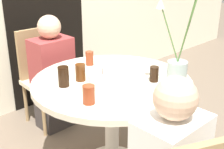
# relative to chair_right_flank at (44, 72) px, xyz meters

# --- Properties ---
(doorway_panel) EXTENTS (0.90, 0.01, 2.05)m
(doorway_panel) POSITION_rel_chair_right_flank_xyz_m (0.30, 0.36, 0.53)
(doorway_panel) COLOR black
(doorway_panel) RESTS_ON ground_plane
(dining_table) EXTENTS (1.10, 1.10, 0.72)m
(dining_table) POSITION_rel_chair_right_flank_xyz_m (-0.04, -0.96, 0.10)
(dining_table) COLOR beige
(dining_table) RESTS_ON ground_plane
(chair_right_flank) EXTENTS (0.42, 0.42, 0.89)m
(chair_right_flank) POSITION_rel_chair_right_flank_xyz_m (0.00, 0.00, 0.00)
(chair_right_flank) COLOR beige
(chair_right_flank) RESTS_ON ground_plane
(birthday_cake) EXTENTS (0.19, 0.19, 0.12)m
(birthday_cake) POSITION_rel_chair_right_flank_xyz_m (-0.14, -0.98, 0.26)
(birthday_cake) COLOR white
(birthday_cake) RESTS_ON dining_table
(flower_vase) EXTENTS (0.26, 0.24, 0.67)m
(flower_vase) POSITION_rel_chair_right_flank_xyz_m (0.16, -1.34, 0.37)
(flower_vase) COLOR #9EB2AD
(flower_vase) RESTS_ON dining_table
(side_plate) EXTENTS (0.17, 0.17, 0.01)m
(side_plate) POSITION_rel_chair_right_flank_xyz_m (0.34, -1.15, 0.23)
(side_plate) COLOR silver
(side_plate) RESTS_ON dining_table
(drink_glass_0) EXTENTS (0.07, 0.07, 0.11)m
(drink_glass_0) POSITION_rel_chair_right_flank_xyz_m (-0.38, -1.12, 0.28)
(drink_glass_0) COLOR maroon
(drink_glass_0) RESTS_ON dining_table
(drink_glass_1) EXTENTS (0.06, 0.06, 0.11)m
(drink_glass_1) POSITION_rel_chair_right_flank_xyz_m (0.04, -0.62, 0.28)
(drink_glass_1) COLOR maroon
(drink_glass_1) RESTS_ON dining_table
(drink_glass_2) EXTENTS (0.07, 0.07, 0.13)m
(drink_glass_2) POSITION_rel_chair_right_flank_xyz_m (-0.34, -0.82, 0.29)
(drink_glass_2) COLOR black
(drink_glass_2) RESTS_ON dining_table
(drink_glass_3) EXTENTS (0.07, 0.07, 0.12)m
(drink_glass_3) POSITION_rel_chair_right_flank_xyz_m (-0.20, -0.82, 0.28)
(drink_glass_3) COLOR #51280F
(drink_glass_3) RESTS_ON dining_table
(drink_glass_4) EXTENTS (0.06, 0.06, 0.10)m
(drink_glass_4) POSITION_rel_chair_right_flank_xyz_m (0.15, -1.17, 0.28)
(drink_glass_4) COLOR black
(drink_glass_4) RESTS_ON dining_table
(person_boy) EXTENTS (0.34, 0.24, 1.05)m
(person_boy) POSITION_rel_chair_right_flank_xyz_m (-0.01, -0.16, -0.00)
(person_boy) COLOR #383333
(person_boy) RESTS_ON ground_plane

